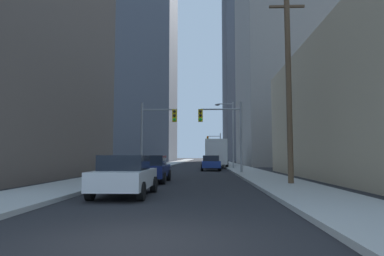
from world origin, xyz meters
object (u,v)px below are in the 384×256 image
at_px(sedan_navy, 151,169).
at_px(traffic_signal_far_right, 215,143).
at_px(sedan_white, 125,175).
at_px(traffic_signal_near_right, 222,125).
at_px(traffic_signal_near_left, 157,126).
at_px(city_bus, 216,152).
at_px(sedan_blue, 211,163).

xyz_separation_m(sedan_navy, traffic_signal_far_right, (4.90, 48.19, 3.22)).
height_order(sedan_white, sedan_navy, same).
bearing_deg(sedan_white, traffic_signal_near_right, 74.06).
height_order(sedan_navy, traffic_signal_near_right, traffic_signal_near_right).
relative_size(sedan_white, traffic_signal_far_right, 0.70).
distance_m(sedan_navy, traffic_signal_near_left, 9.64).
bearing_deg(sedan_navy, traffic_signal_near_right, 63.42).
xyz_separation_m(sedan_white, traffic_signal_far_right, (4.81, 54.63, 3.22)).
height_order(sedan_white, traffic_signal_near_left, traffic_signal_near_left).
xyz_separation_m(sedan_white, traffic_signal_near_left, (-1.11, 15.47, 3.23)).
bearing_deg(traffic_signal_near_right, sedan_white, -105.94).
relative_size(city_bus, sedan_white, 2.74).
height_order(sedan_blue, traffic_signal_near_right, traffic_signal_near_right).
distance_m(city_bus, sedan_blue, 9.51).
xyz_separation_m(city_bus, traffic_signal_near_left, (-5.46, -15.42, 2.08)).
xyz_separation_m(city_bus, traffic_signal_near_right, (0.06, -15.42, 2.11)).
relative_size(city_bus, traffic_signal_near_right, 1.93).
height_order(sedan_white, traffic_signal_near_right, traffic_signal_near_right).
height_order(sedan_blue, traffic_signal_near_left, traffic_signal_near_left).
bearing_deg(traffic_signal_near_left, sedan_blue, 52.48).
height_order(sedan_white, traffic_signal_far_right, traffic_signal_far_right).
bearing_deg(sedan_blue, city_bus, 84.92).
relative_size(traffic_signal_near_left, traffic_signal_far_right, 1.00).
relative_size(sedan_blue, traffic_signal_far_right, 0.70).
distance_m(city_bus, sedan_white, 31.21).
xyz_separation_m(sedan_blue, traffic_signal_near_left, (-4.62, -6.02, 3.23)).
height_order(sedan_white, sedan_blue, same).
relative_size(sedan_blue, traffic_signal_near_right, 0.70).
bearing_deg(traffic_signal_near_right, traffic_signal_far_right, 89.43).
bearing_deg(traffic_signal_near_right, traffic_signal_near_left, -180.00).
height_order(traffic_signal_near_left, traffic_signal_near_right, same).
bearing_deg(sedan_white, traffic_signal_near_left, 94.09).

